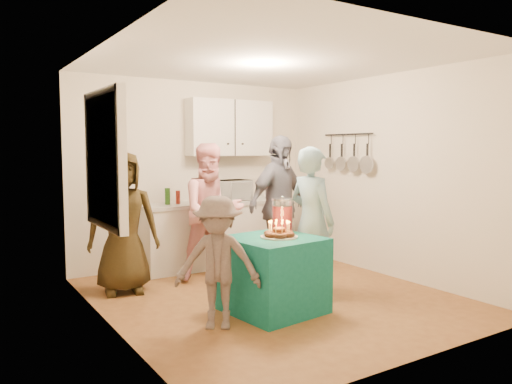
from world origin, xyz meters
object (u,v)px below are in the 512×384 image
man_birthday (312,221)px  woman_back_center (212,212)px  microwave (231,190)px  woman_back_left (123,222)px  punch_jar (282,216)px  woman_back_right (279,206)px  child_near_left (218,262)px  party_table (273,274)px  counter (217,235)px

man_birthday → woman_back_center: 1.34m
microwave → woman_back_left: bearing=-165.8°
punch_jar → woman_back_right: size_ratio=0.19×
woman_back_left → woman_back_right: 1.98m
microwave → woman_back_left: 1.91m
microwave → child_near_left: child_near_left is taller
party_table → man_birthday: bearing=20.8°
punch_jar → child_near_left: size_ratio=0.28×
woman_back_left → child_near_left: bearing=-63.5°
man_birthday → woman_back_right: bearing=-19.9°
party_table → woman_back_center: (0.05, 1.43, 0.48)m
woman_back_left → woman_back_right: woman_back_right is taller
woman_back_right → counter: bearing=97.3°
woman_back_left → punch_jar: bearing=-29.2°
counter → microwave: size_ratio=4.18×
man_birthday → woman_back_left: bearing=47.1°
microwave → punch_jar: size_ratio=1.55×
counter → woman_back_center: size_ratio=1.28×
punch_jar → man_birthday: (0.43, 0.03, -0.09)m
man_birthday → child_near_left: 1.47m
woman_back_left → woman_back_center: (1.12, -0.05, 0.04)m
microwave → child_near_left: (-1.41, -2.23, -0.44)m
woman_back_center → woman_back_right: (0.84, -0.25, 0.05)m
punch_jar → woman_back_center: size_ratio=0.20×
party_table → woman_back_left: 1.88m
woman_back_left → party_table: bearing=-40.7°
party_table → counter: bearing=77.3°
man_birthday → woman_back_center: size_ratio=0.97×
man_birthday → punch_jar: bearing=85.4°
counter → microwave: (0.23, 0.00, 0.63)m
party_table → microwave: bearing=71.4°
microwave → woman_back_center: (-0.66, -0.68, -0.20)m
microwave → woman_back_right: woman_back_right is taller
party_table → woman_back_right: woman_back_right is taller
microwave → woman_back_left: woman_back_left is taller
man_birthday → woman_back_right: size_ratio=0.92×
counter → child_near_left: size_ratio=1.79×
man_birthday → woman_back_left: (-1.78, 1.21, -0.02)m
party_table → punch_jar: size_ratio=2.50×
party_table → man_birthday: (0.71, 0.27, 0.46)m
counter → woman_back_right: 1.13m
woman_back_center → woman_back_right: size_ratio=0.94×
microwave → woman_back_left: (-1.78, -0.64, -0.24)m
punch_jar → woman_back_center: woman_back_center is taller
woman_back_left → woman_back_center: woman_back_center is taller
punch_jar → woman_back_right: woman_back_right is taller
woman_back_center → punch_jar: bearing=-70.2°
woman_back_left → woman_back_right: size_ratio=0.89×
microwave → child_near_left: 2.68m
party_table → woman_back_center: size_ratio=0.49×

